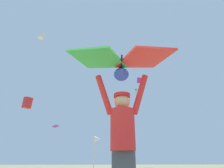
{
  "coord_description": "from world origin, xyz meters",
  "views": [
    {
      "loc": [
        -0.12,
        -2.48,
        0.68
      ],
      "look_at": [
        0.36,
        1.26,
        2.25
      ],
      "focal_mm": 30.33,
      "sensor_mm": 36.0,
      "label": 1
    }
  ],
  "objects_px": {
    "distant_kite_purple_mid_right": "(56,126)",
    "marker_flag": "(97,142)",
    "distant_kite_green_low_right": "(136,90)",
    "distant_kite_magenta_far_center": "(139,80)",
    "distant_kite_white_mid_left": "(42,36)",
    "distant_kite_red_high_right": "(27,103)",
    "kite_flyer_person": "(123,142)",
    "held_stunt_kite": "(121,62)"
  },
  "relations": [
    {
      "from": "distant_kite_purple_mid_right",
      "to": "distant_kite_magenta_far_center",
      "type": "xyz_separation_m",
      "value": [
        15.82,
        6.13,
        11.36
      ]
    },
    {
      "from": "distant_kite_purple_mid_right",
      "to": "distant_kite_white_mid_left",
      "type": "distance_m",
      "value": 16.1
    },
    {
      "from": "held_stunt_kite",
      "to": "distant_kite_magenta_far_center",
      "type": "xyz_separation_m",
      "value": [
        10.43,
        34.39,
        15.19
      ]
    },
    {
      "from": "distant_kite_purple_mid_right",
      "to": "distant_kite_green_low_right",
      "type": "bearing_deg",
      "value": 17.0
    },
    {
      "from": "distant_kite_red_high_right",
      "to": "distant_kite_purple_mid_right",
      "type": "height_order",
      "value": "distant_kite_purple_mid_right"
    },
    {
      "from": "kite_flyer_person",
      "to": "held_stunt_kite",
      "type": "height_order",
      "value": "held_stunt_kite"
    },
    {
      "from": "distant_kite_purple_mid_right",
      "to": "marker_flag",
      "type": "relative_size",
      "value": 0.63
    },
    {
      "from": "distant_kite_white_mid_left",
      "to": "marker_flag",
      "type": "height_order",
      "value": "distant_kite_white_mid_left"
    },
    {
      "from": "distant_kite_magenta_far_center",
      "to": "marker_flag",
      "type": "height_order",
      "value": "distant_kite_magenta_far_center"
    },
    {
      "from": "distant_kite_green_low_right",
      "to": "marker_flag",
      "type": "distance_m",
      "value": 31.34
    },
    {
      "from": "distant_kite_red_high_right",
      "to": "distant_kite_white_mid_left",
      "type": "relative_size",
      "value": 0.59
    },
    {
      "from": "distant_kite_red_high_right",
      "to": "distant_kite_magenta_far_center",
      "type": "relative_size",
      "value": 0.55
    },
    {
      "from": "distant_kite_green_low_right",
      "to": "distant_kite_red_high_right",
      "type": "height_order",
      "value": "distant_kite_green_low_right"
    },
    {
      "from": "marker_flag",
      "to": "distant_kite_green_low_right",
      "type": "bearing_deg",
      "value": 71.43
    },
    {
      "from": "marker_flag",
      "to": "distant_kite_purple_mid_right",
      "type": "bearing_deg",
      "value": 103.28
    },
    {
      "from": "held_stunt_kite",
      "to": "distant_kite_white_mid_left",
      "type": "relative_size",
      "value": 1.19
    },
    {
      "from": "distant_kite_green_low_right",
      "to": "marker_flag",
      "type": "height_order",
      "value": "distant_kite_green_low_right"
    },
    {
      "from": "kite_flyer_person",
      "to": "distant_kite_white_mid_left",
      "type": "relative_size",
      "value": 1.37
    },
    {
      "from": "held_stunt_kite",
      "to": "marker_flag",
      "type": "bearing_deg",
      "value": 90.37
    },
    {
      "from": "distant_kite_green_low_right",
      "to": "marker_flag",
      "type": "relative_size",
      "value": 0.89
    },
    {
      "from": "kite_flyer_person",
      "to": "distant_kite_green_low_right",
      "type": "distance_m",
      "value": 36.38
    },
    {
      "from": "kite_flyer_person",
      "to": "distant_kite_purple_mid_right",
      "type": "xyz_separation_m",
      "value": [
        -5.4,
        28.19,
        5.01
      ]
    },
    {
      "from": "distant_kite_magenta_far_center",
      "to": "marker_flag",
      "type": "bearing_deg",
      "value": -109.95
    },
    {
      "from": "distant_kite_green_low_right",
      "to": "distant_kite_magenta_far_center",
      "type": "xyz_separation_m",
      "value": [
        1.36,
        1.71,
        3.03
      ]
    },
    {
      "from": "kite_flyer_person",
      "to": "distant_kite_purple_mid_right",
      "type": "relative_size",
      "value": 1.81
    },
    {
      "from": "held_stunt_kite",
      "to": "distant_kite_red_high_right",
      "type": "height_order",
      "value": "distant_kite_red_high_right"
    },
    {
      "from": "distant_kite_red_high_right",
      "to": "distant_kite_purple_mid_right",
      "type": "xyz_separation_m",
      "value": [
        -0.6,
        17.17,
        1.34
      ]
    },
    {
      "from": "held_stunt_kite",
      "to": "distant_kite_purple_mid_right",
      "type": "distance_m",
      "value": 29.02
    },
    {
      "from": "distant_kite_purple_mid_right",
      "to": "distant_kite_white_mid_left",
      "type": "relative_size",
      "value": 0.76
    },
    {
      "from": "kite_flyer_person",
      "to": "distant_kite_purple_mid_right",
      "type": "distance_m",
      "value": 29.14
    },
    {
      "from": "distant_kite_white_mid_left",
      "to": "distant_kite_magenta_far_center",
      "type": "xyz_separation_m",
      "value": [
        19.73,
        7.79,
        -4.16
      ]
    },
    {
      "from": "marker_flag",
      "to": "kite_flyer_person",
      "type": "bearing_deg",
      "value": -89.52
    },
    {
      "from": "distant_kite_red_high_right",
      "to": "distant_kite_purple_mid_right",
      "type": "relative_size",
      "value": 0.78
    },
    {
      "from": "distant_kite_purple_mid_right",
      "to": "marker_flag",
      "type": "distance_m",
      "value": 23.74
    },
    {
      "from": "kite_flyer_person",
      "to": "held_stunt_kite",
      "type": "relative_size",
      "value": 1.15
    },
    {
      "from": "distant_kite_green_low_right",
      "to": "distant_kite_magenta_far_center",
      "type": "distance_m",
      "value": 3.73
    },
    {
      "from": "distant_kite_red_high_right",
      "to": "marker_flag",
      "type": "bearing_deg",
      "value": -49.19
    },
    {
      "from": "distant_kite_green_low_right",
      "to": "marker_flag",
      "type": "xyz_separation_m",
      "value": [
        -9.11,
        -27.11,
        -12.82
      ]
    },
    {
      "from": "distant_kite_red_high_right",
      "to": "distant_kite_magenta_far_center",
      "type": "bearing_deg",
      "value": 56.85
    },
    {
      "from": "kite_flyer_person",
      "to": "distant_kite_magenta_far_center",
      "type": "relative_size",
      "value": 1.29
    },
    {
      "from": "distant_kite_white_mid_left",
      "to": "distant_kite_magenta_far_center",
      "type": "distance_m",
      "value": 21.62
    },
    {
      "from": "distant_kite_white_mid_left",
      "to": "distant_kite_magenta_far_center",
      "type": "bearing_deg",
      "value": 21.54
    }
  ]
}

